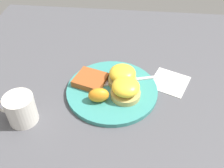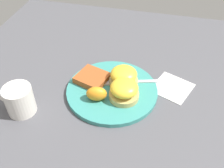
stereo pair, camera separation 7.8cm
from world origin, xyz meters
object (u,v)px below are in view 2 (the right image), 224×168
at_px(sandwich_benedict_left, 124,90).
at_px(hashbrown_patty, 92,78).
at_px(orange_wedge, 97,94).
at_px(fork, 124,82).
at_px(sandwich_benedict_right, 124,77).
at_px(cup, 19,100).

height_order(sandwich_benedict_left, hashbrown_patty, sandwich_benedict_left).
xyz_separation_m(orange_wedge, fork, (-0.06, -0.09, -0.02)).
bearing_deg(sandwich_benedict_right, sandwich_benedict_left, 102.98).
height_order(orange_wedge, fork, orange_wedge).
relative_size(sandwich_benedict_left, hashbrown_patty, 0.96).
distance_m(sandwich_benedict_right, orange_wedge, 0.11).
bearing_deg(hashbrown_patty, cup, 44.00).
xyz_separation_m(sandwich_benedict_right, fork, (0.00, -0.00, -0.03)).
bearing_deg(sandwich_benedict_left, cup, 21.19).
bearing_deg(sandwich_benedict_left, hashbrown_patty, -24.28).
bearing_deg(fork, hashbrown_patty, 7.23).
bearing_deg(sandwich_benedict_left, sandwich_benedict_right, -77.02).
bearing_deg(sandwich_benedict_right, hashbrown_patty, 4.88).
bearing_deg(cup, sandwich_benedict_left, -158.81).
xyz_separation_m(hashbrown_patty, fork, (-0.10, -0.01, -0.01)).
bearing_deg(sandwich_benedict_left, fork, -77.72).
relative_size(sandwich_benedict_left, sandwich_benedict_right, 1.00).
relative_size(sandwich_benedict_left, cup, 0.82).
relative_size(hashbrown_patty, cup, 0.85).
relative_size(sandwich_benedict_left, fork, 0.45).
bearing_deg(hashbrown_patty, sandwich_benedict_left, 155.72).
relative_size(sandwich_benedict_right, hashbrown_patty, 0.96).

